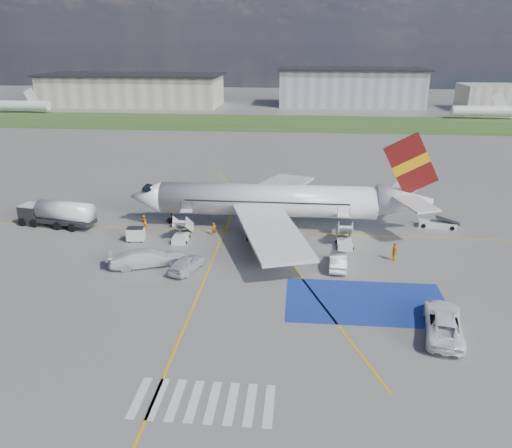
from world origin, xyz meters
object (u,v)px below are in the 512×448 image
object	(u,v)px
car_silver_a	(187,264)
belt_loader	(438,225)
gpu_cart	(136,235)
car_silver_b	(338,261)
airliner	(280,201)
fuel_tanker	(58,216)
van_white_b	(148,255)
van_white_a	(444,319)

from	to	relation	value
car_silver_a	belt_loader	bearing A→B (deg)	-132.86
gpu_cart	car_silver_b	size ratio (longest dim) A/B	0.44
car_silver_b	airliner	bearing A→B (deg)	-56.46
car_silver_a	fuel_tanker	bearing A→B (deg)	-11.64
airliner	van_white_b	world-z (taller)	airliner
car_silver_a	car_silver_b	world-z (taller)	car_silver_a
van_white_a	fuel_tanker	bearing A→B (deg)	-15.09
belt_loader	van_white_a	bearing A→B (deg)	-93.04
airliner	belt_loader	size ratio (longest dim) A/B	7.52
belt_loader	van_white_a	world-z (taller)	van_white_a
van_white_a	car_silver_b	bearing A→B (deg)	-45.06
gpu_cart	van_white_b	size ratio (longest dim) A/B	0.35
van_white_b	car_silver_b	bearing A→B (deg)	-106.79
car_silver_b	van_white_b	xyz separation A→B (m)	(-19.24, -1.19, 0.37)
airliner	gpu_cart	world-z (taller)	airliner
airliner	car_silver_b	world-z (taller)	airliner
car_silver_b	van_white_a	distance (m)	13.42
airliner	fuel_tanker	bearing A→B (deg)	-175.25
fuel_tanker	gpu_cart	distance (m)	11.70
gpu_cart	car_silver_a	bearing A→B (deg)	-49.59
fuel_tanker	van_white_a	bearing A→B (deg)	-15.47
fuel_tanker	car_silver_b	distance (m)	34.76
gpu_cart	van_white_a	world-z (taller)	van_white_a
fuel_tanker	car_silver_b	world-z (taller)	fuel_tanker
car_silver_b	van_white_a	xyz separation A→B (m)	(7.52, -11.10, 0.34)
belt_loader	van_white_a	size ratio (longest dim) A/B	0.82
fuel_tanker	van_white_b	world-z (taller)	fuel_tanker
car_silver_b	fuel_tanker	bearing A→B (deg)	-11.28
van_white_a	belt_loader	bearing A→B (deg)	-91.92
gpu_cart	van_white_a	size ratio (longest dim) A/B	0.35
car_silver_b	van_white_a	bearing A→B (deg)	127.64
gpu_cart	car_silver_a	distance (m)	10.44
gpu_cart	car_silver_b	world-z (taller)	gpu_cart
belt_loader	car_silver_b	size ratio (longest dim) A/B	1.03
gpu_cart	car_silver_a	world-z (taller)	gpu_cart
car_silver_a	gpu_cart	bearing A→B (deg)	-24.75
airliner	car_silver_a	distance (m)	16.02
car_silver_a	car_silver_b	bearing A→B (deg)	-152.85
car_silver_a	van_white_b	xyz separation A→B (m)	(-4.22, 0.95, 0.35)
fuel_tanker	belt_loader	distance (m)	46.70
fuel_tanker	car_silver_a	bearing A→B (deg)	-20.22
airliner	car_silver_b	distance (m)	13.13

